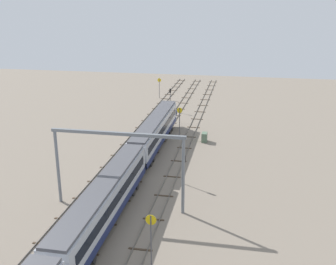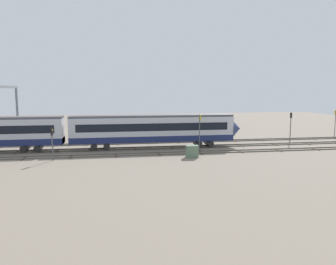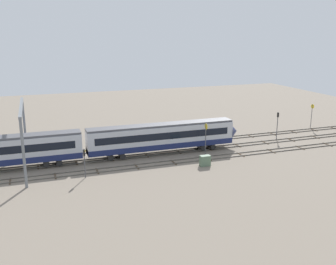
{
  "view_description": "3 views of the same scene",
  "coord_description": "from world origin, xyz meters",
  "px_view_note": "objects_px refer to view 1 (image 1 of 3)",
  "views": [
    {
      "loc": [
        -58.32,
        -13.67,
        22.93
      ],
      "look_at": [
        4.57,
        -1.77,
        1.98
      ],
      "focal_mm": 43.01,
      "sensor_mm": 36.0,
      "label": 1
    },
    {
      "loc": [
        -3.18,
        -48.83,
        8.68
      ],
      "look_at": [
        5.23,
        1.83,
        2.06
      ],
      "focal_mm": 35.72,
      "sensor_mm": 36.0,
      "label": 2
    },
    {
      "loc": [
        -16.21,
        -56.69,
        19.07
      ],
      "look_at": [
        3.71,
        0.05,
        3.43
      ],
      "focal_mm": 41.18,
      "sensor_mm": 36.0,
      "label": 3
    }
  ],
  "objects_px": {
    "signal_light_trackside_approach": "(184,165)",
    "speed_sign_far_trackside": "(159,85)",
    "signal_light_trackside_departure": "(170,97)",
    "speed_sign_mid_trackside": "(151,235)",
    "relay_cabinet": "(204,137)",
    "overhead_gantry": "(118,154)",
    "speed_sign_near_foreground": "(180,117)",
    "train": "(107,200)"
  },
  "relations": [
    {
      "from": "speed_sign_near_foreground",
      "to": "signal_light_trackside_approach",
      "type": "distance_m",
      "value": 19.92
    },
    {
      "from": "signal_light_trackside_approach",
      "to": "relay_cabinet",
      "type": "relative_size",
      "value": 2.57
    },
    {
      "from": "speed_sign_mid_trackside",
      "to": "relay_cabinet",
      "type": "bearing_deg",
      "value": -1.86
    },
    {
      "from": "speed_sign_near_foreground",
      "to": "speed_sign_far_trackside",
      "type": "distance_m",
      "value": 29.91
    },
    {
      "from": "signal_light_trackside_approach",
      "to": "relay_cabinet",
      "type": "distance_m",
      "value": 17.46
    },
    {
      "from": "train",
      "to": "relay_cabinet",
      "type": "distance_m",
      "value": 29.41
    },
    {
      "from": "signal_light_trackside_departure",
      "to": "relay_cabinet",
      "type": "relative_size",
      "value": 3.16
    },
    {
      "from": "speed_sign_near_foreground",
      "to": "speed_sign_mid_trackside",
      "type": "bearing_deg",
      "value": -174.62
    },
    {
      "from": "speed_sign_near_foreground",
      "to": "signal_light_trackside_departure",
      "type": "height_order",
      "value": "speed_sign_near_foreground"
    },
    {
      "from": "signal_light_trackside_approach",
      "to": "relay_cabinet",
      "type": "bearing_deg",
      "value": -3.01
    },
    {
      "from": "signal_light_trackside_approach",
      "to": "overhead_gantry",
      "type": "bearing_deg",
      "value": 139.34
    },
    {
      "from": "overhead_gantry",
      "to": "speed_sign_far_trackside",
      "type": "xyz_separation_m",
      "value": [
        55.38,
        6.94,
        -3.47
      ]
    },
    {
      "from": "overhead_gantry",
      "to": "signal_light_trackside_departure",
      "type": "relative_size",
      "value": 3.12
    },
    {
      "from": "train",
      "to": "speed_sign_mid_trackside",
      "type": "height_order",
      "value": "speed_sign_mid_trackside"
    },
    {
      "from": "overhead_gantry",
      "to": "speed_sign_far_trackside",
      "type": "height_order",
      "value": "overhead_gantry"
    },
    {
      "from": "train",
      "to": "signal_light_trackside_departure",
      "type": "height_order",
      "value": "train"
    },
    {
      "from": "speed_sign_near_foreground",
      "to": "speed_sign_far_trackside",
      "type": "height_order",
      "value": "speed_sign_near_foreground"
    },
    {
      "from": "speed_sign_near_foreground",
      "to": "speed_sign_mid_trackside",
      "type": "xyz_separation_m",
      "value": [
        -37.65,
        -3.55,
        0.17
      ]
    },
    {
      "from": "speed_sign_mid_trackside",
      "to": "relay_cabinet",
      "type": "distance_m",
      "value": 35.56
    },
    {
      "from": "train",
      "to": "signal_light_trackside_departure",
      "type": "xyz_separation_m",
      "value": [
        47.22,
        1.71,
        0.55
      ]
    },
    {
      "from": "train",
      "to": "speed_sign_far_trackside",
      "type": "distance_m",
      "value": 59.24
    },
    {
      "from": "speed_sign_mid_trackside",
      "to": "speed_sign_far_trackside",
      "type": "bearing_deg",
      "value": 11.27
    },
    {
      "from": "speed_sign_mid_trackside",
      "to": "relay_cabinet",
      "type": "relative_size",
      "value": 3.53
    },
    {
      "from": "signal_light_trackside_approach",
      "to": "train",
      "type": "bearing_deg",
      "value": 148.28
    },
    {
      "from": "overhead_gantry",
      "to": "speed_sign_far_trackside",
      "type": "bearing_deg",
      "value": 7.14
    },
    {
      "from": "signal_light_trackside_approach",
      "to": "relay_cabinet",
      "type": "height_order",
      "value": "signal_light_trackside_approach"
    },
    {
      "from": "signal_light_trackside_approach",
      "to": "speed_sign_far_trackside",
      "type": "bearing_deg",
      "value": 15.62
    },
    {
      "from": "overhead_gantry",
      "to": "signal_light_trackside_approach",
      "type": "bearing_deg",
      "value": -40.66
    },
    {
      "from": "signal_light_trackside_approach",
      "to": "signal_light_trackside_departure",
      "type": "relative_size",
      "value": 0.81
    },
    {
      "from": "speed_sign_far_trackside",
      "to": "signal_light_trackside_approach",
      "type": "bearing_deg",
      "value": -164.38
    },
    {
      "from": "train",
      "to": "speed_sign_near_foreground",
      "type": "distance_m",
      "value": 30.69
    },
    {
      "from": "overhead_gantry",
      "to": "speed_sign_near_foreground",
      "type": "distance_m",
      "value": 27.37
    },
    {
      "from": "overhead_gantry",
      "to": "relay_cabinet",
      "type": "bearing_deg",
      "value": -16.5
    },
    {
      "from": "speed_sign_mid_trackside",
      "to": "speed_sign_far_trackside",
      "type": "distance_m",
      "value": 67.28
    },
    {
      "from": "overhead_gantry",
      "to": "speed_sign_near_foreground",
      "type": "bearing_deg",
      "value": -5.62
    },
    {
      "from": "signal_light_trackside_departure",
      "to": "speed_sign_mid_trackside",
      "type": "bearing_deg",
      "value": -171.35
    },
    {
      "from": "relay_cabinet",
      "to": "speed_sign_mid_trackside",
      "type": "bearing_deg",
      "value": 178.14
    },
    {
      "from": "speed_sign_mid_trackside",
      "to": "signal_light_trackside_departure",
      "type": "distance_m",
      "value": 54.95
    },
    {
      "from": "speed_sign_near_foreground",
      "to": "relay_cabinet",
      "type": "bearing_deg",
      "value": -115.25
    },
    {
      "from": "speed_sign_near_foreground",
      "to": "signal_light_trackside_approach",
      "type": "height_order",
      "value": "speed_sign_near_foreground"
    },
    {
      "from": "speed_sign_mid_trackside",
      "to": "speed_sign_far_trackside",
      "type": "height_order",
      "value": "speed_sign_mid_trackside"
    },
    {
      "from": "speed_sign_far_trackside",
      "to": "relay_cabinet",
      "type": "bearing_deg",
      "value": -154.92
    }
  ]
}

